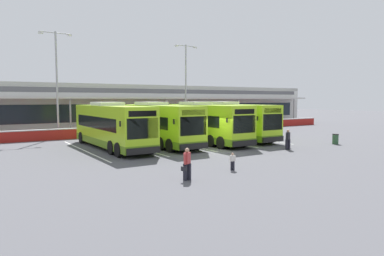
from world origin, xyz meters
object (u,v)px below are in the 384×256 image
object	(u,v)px
coach_bus_left_centre	(156,125)
coach_bus_right_centre	(229,121)
coach_bus_centre	(201,123)
pedestrian_in_dark_coat	(288,139)
lamp_post_west	(57,77)
pedestrian_with_handbag	(187,163)
litter_bin	(335,139)
coach_bus_leftmost	(112,127)
pedestrian_child	(233,161)
lamp_post_centre	(186,82)

from	to	relation	value
coach_bus_left_centre	coach_bus_right_centre	size ratio (longest dim) A/B	1.00
coach_bus_centre	pedestrian_in_dark_coat	world-z (taller)	coach_bus_centre
coach_bus_centre	lamp_post_west	distance (m)	16.15
pedestrian_with_handbag	litter_bin	distance (m)	19.14
coach_bus_leftmost	pedestrian_with_handbag	world-z (taller)	coach_bus_leftmost
coach_bus_right_centre	pedestrian_with_handbag	size ratio (longest dim) A/B	7.51
coach_bus_left_centre	pedestrian_with_handbag	bearing A→B (deg)	-110.39
coach_bus_leftmost	pedestrian_child	size ratio (longest dim) A/B	12.12
coach_bus_right_centre	lamp_post_centre	xyz separation A→B (m)	(1.72, 11.08, 4.50)
coach_bus_right_centre	pedestrian_in_dark_coat	distance (m)	8.56
coach_bus_left_centre	coach_bus_centre	bearing A→B (deg)	-8.78
coach_bus_centre	coach_bus_right_centre	world-z (taller)	same
coach_bus_right_centre	coach_bus_centre	bearing A→B (deg)	-169.73
litter_bin	lamp_post_centre	bearing A→B (deg)	101.11
pedestrian_with_handbag	pedestrian_in_dark_coat	world-z (taller)	same
pedestrian_child	lamp_post_centre	bearing A→B (deg)	64.35
pedestrian_in_dark_coat	coach_bus_left_centre	bearing A→B (deg)	131.25
coach_bus_left_centre	coach_bus_leftmost	bearing A→B (deg)	-179.20
pedestrian_with_handbag	lamp_post_centre	size ratio (longest dim) A/B	0.15
pedestrian_child	lamp_post_centre	xyz separation A→B (m)	(11.27, 23.47, 5.75)
coach_bus_leftmost	litter_bin	world-z (taller)	coach_bus_leftmost
coach_bus_left_centre	litter_bin	world-z (taller)	coach_bus_left_centre
pedestrian_in_dark_coat	coach_bus_centre	bearing A→B (deg)	111.53
coach_bus_left_centre	coach_bus_right_centre	xyz separation A→B (m)	(8.15, 0.02, 0.00)
coach_bus_right_centre	lamp_post_west	xyz separation A→B (m)	(-14.22, 10.80, 4.50)
coach_bus_left_centre	pedestrian_child	world-z (taller)	coach_bus_left_centre
pedestrian_child	litter_bin	world-z (taller)	pedestrian_child
coach_bus_right_centre	pedestrian_child	world-z (taller)	coach_bus_right_centre
coach_bus_centre	litter_bin	xyz separation A→B (m)	(9.34, -7.66, -1.32)
pedestrian_in_dark_coat	litter_bin	size ratio (longest dim) A/B	1.74
coach_bus_leftmost	pedestrian_with_handbag	distance (m)	13.05
coach_bus_leftmost	lamp_post_centre	distance (m)	18.43
lamp_post_west	litter_bin	size ratio (longest dim) A/B	11.83
pedestrian_with_handbag	lamp_post_west	distance (m)	24.51
pedestrian_with_handbag	litter_bin	size ratio (longest dim) A/B	1.74
lamp_post_west	litter_bin	distance (m)	28.13
coach_bus_leftmost	lamp_post_west	world-z (taller)	lamp_post_west
coach_bus_centre	coach_bus_leftmost	bearing A→B (deg)	175.84
coach_bus_centre	coach_bus_right_centre	xyz separation A→B (m)	(3.81, 0.69, 0.00)
coach_bus_centre	litter_bin	bearing A→B (deg)	-39.35
coach_bus_left_centre	lamp_post_west	bearing A→B (deg)	119.27
pedestrian_with_handbag	pedestrian_in_dark_coat	bearing A→B (deg)	20.53
coach_bus_right_centre	lamp_post_centre	size ratio (longest dim) A/B	1.11
coach_bus_centre	pedestrian_with_handbag	world-z (taller)	coach_bus_centre
coach_bus_right_centre	pedestrian_with_handbag	bearing A→B (deg)	-134.86
pedestrian_in_dark_coat	litter_bin	world-z (taller)	pedestrian_in_dark_coat
pedestrian_with_handbag	pedestrian_in_dark_coat	size ratio (longest dim) A/B	1.00
lamp_post_centre	pedestrian_child	bearing A→B (deg)	-115.65
pedestrian_in_dark_coat	pedestrian_child	size ratio (longest dim) A/B	1.61
litter_bin	coach_bus_centre	bearing A→B (deg)	140.65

